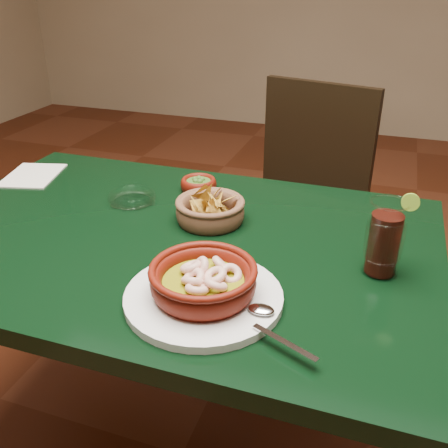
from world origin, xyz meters
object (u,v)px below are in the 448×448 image
(chip_basket, at_px, (210,210))
(shrimp_plate, at_px, (204,285))
(dining_table, at_px, (171,271))
(cola_drink, at_px, (384,239))
(dining_chair, at_px, (298,209))

(chip_basket, bearing_deg, shrimp_plate, -71.69)
(dining_table, bearing_deg, cola_drink, -1.06)
(chip_basket, bearing_deg, cola_drink, -14.24)
(dining_chair, bearing_deg, chip_basket, -99.70)
(cola_drink, bearing_deg, dining_chair, 112.29)
(chip_basket, distance_m, cola_drink, 0.41)
(shrimp_plate, relative_size, cola_drink, 2.12)
(dining_table, relative_size, cola_drink, 6.76)
(dining_table, relative_size, shrimp_plate, 3.19)
(dining_chair, height_order, shrimp_plate, dining_chair)
(shrimp_plate, relative_size, chip_basket, 1.90)
(shrimp_plate, bearing_deg, dining_table, 128.25)
(dining_table, distance_m, cola_drink, 0.50)
(dining_table, height_order, dining_chair, dining_chair)
(cola_drink, bearing_deg, chip_basket, 165.76)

